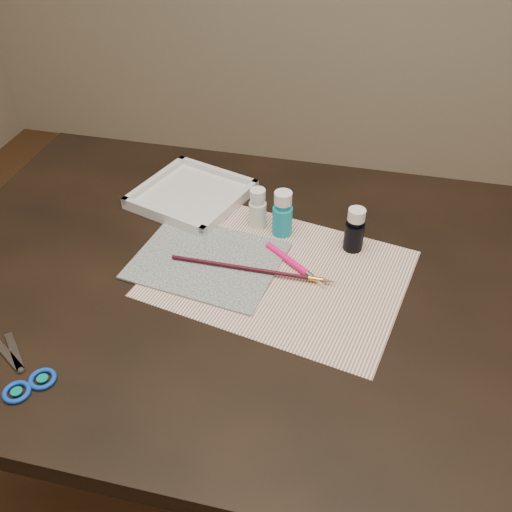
% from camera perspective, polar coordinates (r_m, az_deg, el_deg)
% --- Properties ---
extents(ground, '(3.50, 3.50, 0.02)m').
position_cam_1_polar(ground, '(1.68, 0.00, -21.90)').
color(ground, '#422614').
rests_on(ground, ground).
extents(table, '(1.30, 0.90, 0.75)m').
position_cam_1_polar(table, '(1.36, 0.00, -14.03)').
color(table, black).
rests_on(table, ground).
extents(paper, '(0.52, 0.44, 0.00)m').
position_cam_1_polar(paper, '(1.09, 2.38, -1.73)').
color(paper, white).
rests_on(paper, table).
extents(canvas, '(0.30, 0.26, 0.00)m').
position_cam_1_polar(canvas, '(1.12, -4.89, -0.44)').
color(canvas, black).
rests_on(canvas, paper).
extents(paint_bottle_white, '(0.04, 0.04, 0.09)m').
position_cam_1_polar(paint_bottle_white, '(1.18, 0.17, 4.82)').
color(paint_bottle_white, white).
rests_on(paint_bottle_white, table).
extents(paint_bottle_cyan, '(0.05, 0.05, 0.10)m').
position_cam_1_polar(paint_bottle_cyan, '(1.16, 2.67, 4.26)').
color(paint_bottle_cyan, '#1599B3').
rests_on(paint_bottle_cyan, table).
extents(paint_bottle_navy, '(0.04, 0.04, 0.09)m').
position_cam_1_polar(paint_bottle_navy, '(1.13, 9.84, 2.61)').
color(paint_bottle_navy, black).
rests_on(paint_bottle_navy, table).
extents(paintbrush, '(0.32, 0.01, 0.01)m').
position_cam_1_polar(paintbrush, '(1.08, -0.35, -1.33)').
color(paintbrush, '#320711').
rests_on(paintbrush, canvas).
extents(craft_knife, '(0.14, 0.11, 0.01)m').
position_cam_1_polar(craft_knife, '(1.10, 4.05, -0.97)').
color(craft_knife, '#FF1070').
rests_on(craft_knife, paper).
extents(scissors, '(0.19, 0.16, 0.01)m').
position_cam_1_polar(scissors, '(1.00, -23.07, -10.12)').
color(scissors, silver).
rests_on(scissors, table).
extents(palette_tray, '(0.28, 0.28, 0.03)m').
position_cam_1_polar(palette_tray, '(1.29, -6.45, 6.17)').
color(palette_tray, silver).
rests_on(palette_tray, table).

